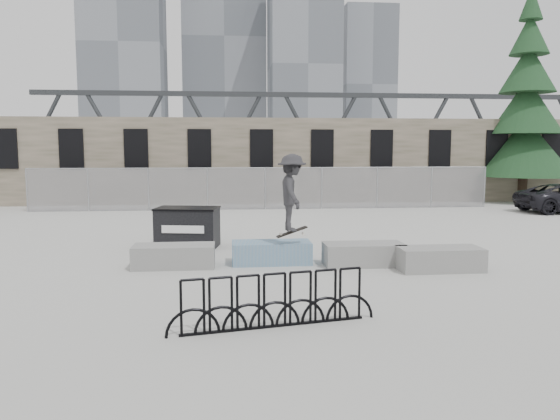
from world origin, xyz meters
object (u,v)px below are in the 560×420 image
object	(u,v)px
bike_rack	(275,301)
spruce_tree	(526,117)
planter_offset	(440,258)
planter_far_left	(174,255)
skateboarder	(292,193)
planter_center_right	(364,253)
planter_center_left	(271,252)
dumpster	(188,227)

from	to	relation	value
bike_rack	spruce_tree	distance (m)	25.43
planter_offset	spruce_tree	world-z (taller)	spruce_tree
planter_offset	spruce_tree	size ratio (longest dim) A/B	0.17
planter_far_left	bike_rack	bearing A→B (deg)	-66.46
planter_far_left	spruce_tree	size ratio (longest dim) A/B	0.17
skateboarder	planter_offset	bearing A→B (deg)	-106.14
bike_rack	spruce_tree	xyz separation A→B (m)	(15.43, 19.77, 4.18)
planter_center_right	planter_offset	bearing A→B (deg)	-24.10
planter_center_right	planter_offset	world-z (taller)	same
planter_center_left	spruce_tree	size ratio (longest dim) A/B	0.17
planter_center_right	planter_offset	size ratio (longest dim) A/B	1.00
planter_far_left	planter_center_right	xyz separation A→B (m)	(4.75, -0.23, 0.00)
dumpster	planter_offset	bearing A→B (deg)	-20.13
planter_far_left	bike_rack	world-z (taller)	bike_rack
planter_offset	bike_rack	distance (m)	5.78
planter_center_left	planter_offset	xyz separation A→B (m)	(3.99, -1.21, 0.00)
planter_far_left	planter_center_left	world-z (taller)	same
skateboarder	planter_far_left	bearing A→B (deg)	84.91
planter_center_right	planter_far_left	bearing A→B (deg)	177.23
dumpster	skateboarder	bearing A→B (deg)	-35.36
dumpster	bike_rack	world-z (taller)	dumpster
planter_far_left	planter_offset	distance (m)	6.51
planter_far_left	skateboarder	world-z (taller)	skateboarder
planter_center_left	bike_rack	distance (m)	5.03
planter_center_left	spruce_tree	world-z (taller)	spruce_tree
planter_offset	bike_rack	size ratio (longest dim) A/B	0.57
planter_offset	bike_rack	xyz separation A→B (m)	(-4.35, -3.81, 0.14)
planter_center_right	dumpster	size ratio (longest dim) A/B	1.01
planter_far_left	spruce_tree	world-z (taller)	spruce_tree
planter_far_left	planter_center_right	distance (m)	4.75
bike_rack	dumpster	bearing A→B (deg)	104.46
planter_offset	bike_rack	bearing A→B (deg)	-138.78
planter_center_right	bike_rack	size ratio (longest dim) A/B	0.57
planter_offset	dumpster	xyz separation A→B (m)	(-6.29, 3.71, 0.30)
planter_far_left	spruce_tree	xyz separation A→B (m)	(17.52, 14.98, 4.31)
planter_center_right	spruce_tree	world-z (taller)	spruce_tree
bike_rack	planter_offset	bearing A→B (deg)	41.22
planter_center_left	spruce_tree	distance (m)	21.53
planter_center_right	spruce_tree	xyz separation A→B (m)	(12.77, 15.21, 4.31)
planter_center_left	spruce_tree	bearing A→B (deg)	44.40
bike_rack	skateboarder	xyz separation A→B (m)	(0.84, 4.66, 1.41)
planter_center_left	bike_rack	world-z (taller)	bike_rack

